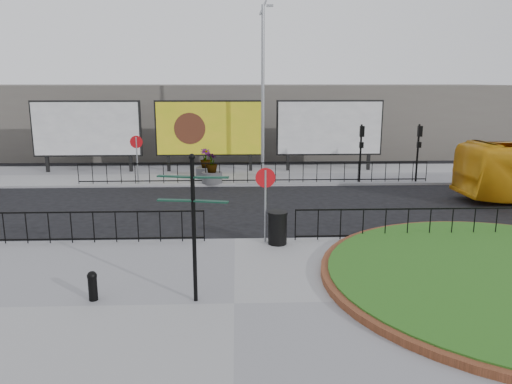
{
  "coord_description": "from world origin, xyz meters",
  "views": [
    {
      "loc": [
        0.09,
        -16.01,
        5.29
      ],
      "look_at": [
        0.73,
        0.51,
        1.6
      ],
      "focal_mm": 35.0,
      "sensor_mm": 36.0,
      "label": 1
    }
  ],
  "objects_px": {
    "bollard": "(93,284)",
    "planter_b": "(212,172)",
    "lamp_post": "(263,90)",
    "litter_bin": "(278,228)",
    "fingerpost_sign": "(193,214)",
    "planter_a": "(206,168)",
    "billboard_mid": "(209,129)"
  },
  "relations": [
    {
      "from": "bollard",
      "to": "planter_b",
      "type": "relative_size",
      "value": 0.46
    },
    {
      "from": "lamp_post",
      "to": "litter_bin",
      "type": "distance_m",
      "value": 12.33
    },
    {
      "from": "fingerpost_sign",
      "to": "planter_b",
      "type": "relative_size",
      "value": 2.25
    },
    {
      "from": "bollard",
      "to": "planter_a",
      "type": "xyz_separation_m",
      "value": [
        1.78,
        15.48,
        0.15
      ]
    },
    {
      "from": "litter_bin",
      "to": "fingerpost_sign",
      "type": "bearing_deg",
      "value": -118.81
    },
    {
      "from": "billboard_mid",
      "to": "litter_bin",
      "type": "xyz_separation_m",
      "value": [
        2.89,
        -13.57,
        -1.94
      ]
    },
    {
      "from": "planter_a",
      "to": "planter_b",
      "type": "height_order",
      "value": "planter_a"
    },
    {
      "from": "fingerpost_sign",
      "to": "bollard",
      "type": "relative_size",
      "value": 4.85
    },
    {
      "from": "lamp_post",
      "to": "planter_b",
      "type": "relative_size",
      "value": 5.81
    },
    {
      "from": "planter_a",
      "to": "fingerpost_sign",
      "type": "bearing_deg",
      "value": -87.48
    },
    {
      "from": "fingerpost_sign",
      "to": "planter_b",
      "type": "xyz_separation_m",
      "value": [
        -0.28,
        14.2,
        -1.59
      ]
    },
    {
      "from": "lamp_post",
      "to": "litter_bin",
      "type": "xyz_separation_m",
      "value": [
        -0.12,
        -11.6,
        -4.16
      ]
    },
    {
      "from": "litter_bin",
      "to": "planter_b",
      "type": "distance_m",
      "value": 10.33
    },
    {
      "from": "billboard_mid",
      "to": "bollard",
      "type": "relative_size",
      "value": 8.41
    },
    {
      "from": "lamp_post",
      "to": "fingerpost_sign",
      "type": "height_order",
      "value": "lamp_post"
    },
    {
      "from": "planter_a",
      "to": "litter_bin",
      "type": "bearing_deg",
      "value": -75.28
    },
    {
      "from": "litter_bin",
      "to": "planter_b",
      "type": "xyz_separation_m",
      "value": [
        -2.59,
        10.0,
        0.02
      ]
    },
    {
      "from": "fingerpost_sign",
      "to": "planter_a",
      "type": "xyz_separation_m",
      "value": [
        -0.69,
        15.61,
        -1.6
      ]
    },
    {
      "from": "billboard_mid",
      "to": "lamp_post",
      "type": "relative_size",
      "value": 0.67
    },
    {
      "from": "bollard",
      "to": "planter_a",
      "type": "height_order",
      "value": "planter_a"
    },
    {
      "from": "lamp_post",
      "to": "litter_bin",
      "type": "bearing_deg",
      "value": -90.6
    },
    {
      "from": "fingerpost_sign",
      "to": "planter_a",
      "type": "height_order",
      "value": "fingerpost_sign"
    },
    {
      "from": "lamp_post",
      "to": "planter_a",
      "type": "distance_m",
      "value": 5.2
    },
    {
      "from": "lamp_post",
      "to": "planter_b",
      "type": "xyz_separation_m",
      "value": [
        -2.71,
        -1.6,
        -4.14
      ]
    },
    {
      "from": "bollard",
      "to": "litter_bin",
      "type": "relative_size",
      "value": 0.69
    },
    {
      "from": "billboard_mid",
      "to": "bollard",
      "type": "xyz_separation_m",
      "value": [
        -1.9,
        -17.65,
        -2.08
      ]
    },
    {
      "from": "litter_bin",
      "to": "planter_a",
      "type": "height_order",
      "value": "planter_a"
    },
    {
      "from": "billboard_mid",
      "to": "fingerpost_sign",
      "type": "distance_m",
      "value": 17.79
    },
    {
      "from": "planter_b",
      "to": "bollard",
      "type": "bearing_deg",
      "value": -98.86
    },
    {
      "from": "fingerpost_sign",
      "to": "litter_bin",
      "type": "distance_m",
      "value": 5.06
    },
    {
      "from": "fingerpost_sign",
      "to": "bollard",
      "type": "distance_m",
      "value": 3.03
    },
    {
      "from": "litter_bin",
      "to": "planter_a",
      "type": "distance_m",
      "value": 11.79
    }
  ]
}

